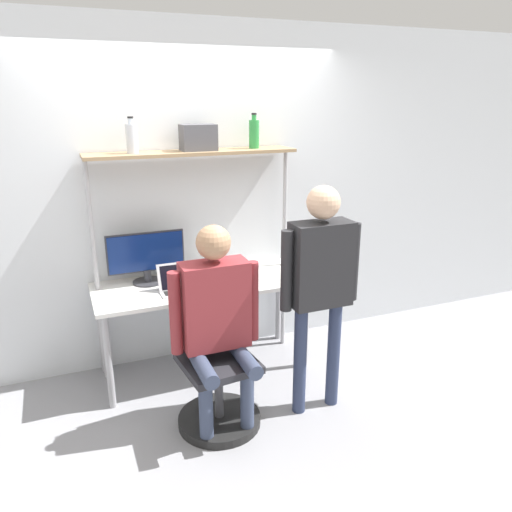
# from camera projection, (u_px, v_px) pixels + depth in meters

# --- Properties ---
(ground_plane) EXTENTS (12.00, 12.00, 0.00)m
(ground_plane) POSITION_uv_depth(u_px,v_px,m) (219.00, 390.00, 3.80)
(ground_plane) COLOR gray
(wall_back) EXTENTS (8.00, 0.06, 2.70)m
(wall_back) POSITION_uv_depth(u_px,v_px,m) (188.00, 198.00, 4.01)
(wall_back) COLOR silver
(wall_back) RESTS_ON ground_plane
(desk) EXTENTS (1.67, 0.65, 0.75)m
(desk) POSITION_uv_depth(u_px,v_px,m) (203.00, 292.00, 3.90)
(desk) COLOR silver
(desk) RESTS_ON ground_plane
(shelf_unit) EXTENTS (1.58, 0.31, 1.75)m
(shelf_unit) POSITION_uv_depth(u_px,v_px,m) (194.00, 184.00, 3.79)
(shelf_unit) COLOR #997A56
(shelf_unit) RESTS_ON ground_plane
(monitor) EXTENTS (0.59, 0.23, 0.40)m
(monitor) POSITION_uv_depth(u_px,v_px,m) (146.00, 256.00, 3.82)
(monitor) COLOR #333338
(monitor) RESTS_ON desk
(laptop) EXTENTS (0.36, 0.21, 0.20)m
(laptop) POSITION_uv_depth(u_px,v_px,m) (183.00, 283.00, 3.72)
(laptop) COLOR #BCBCC1
(laptop) RESTS_ON desk
(cell_phone) EXTENTS (0.07, 0.15, 0.01)m
(cell_phone) POSITION_uv_depth(u_px,v_px,m) (220.00, 288.00, 3.75)
(cell_phone) COLOR black
(cell_phone) RESTS_ON desk
(office_chair) EXTENTS (0.56, 0.56, 0.94)m
(office_chair) POSITION_uv_depth(u_px,v_px,m) (216.00, 383.00, 3.36)
(office_chair) COLOR black
(office_chair) RESTS_ON ground_plane
(person_seated) EXTENTS (0.59, 0.47, 1.39)m
(person_seated) POSITION_uv_depth(u_px,v_px,m) (217.00, 313.00, 3.16)
(person_seated) COLOR #38425B
(person_seated) RESTS_ON ground_plane
(person_standing) EXTENTS (0.57, 0.22, 1.61)m
(person_standing) POSITION_uv_depth(u_px,v_px,m) (320.00, 273.00, 3.29)
(person_standing) COLOR #2D3856
(person_standing) RESTS_ON ground_plane
(bottle_green) EXTENTS (0.08, 0.08, 0.27)m
(bottle_green) POSITION_uv_depth(u_px,v_px,m) (254.00, 133.00, 3.86)
(bottle_green) COLOR #2D8C3F
(bottle_green) RESTS_ON shelf_unit
(bottle_clear) EXTENTS (0.08, 0.08, 0.25)m
(bottle_clear) POSITION_uv_depth(u_px,v_px,m) (132.00, 138.00, 3.53)
(bottle_clear) COLOR silver
(bottle_clear) RESTS_ON shelf_unit
(storage_box) EXTENTS (0.26, 0.17, 0.19)m
(storage_box) POSITION_uv_depth(u_px,v_px,m) (198.00, 137.00, 3.70)
(storage_box) COLOR #4C4C51
(storage_box) RESTS_ON shelf_unit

